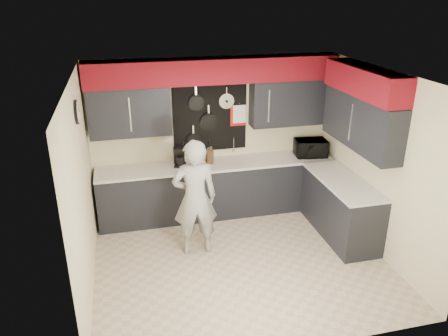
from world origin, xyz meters
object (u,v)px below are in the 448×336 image
object	(u,v)px
person	(195,198)
utensil_crock	(201,160)
coffee_maker	(180,156)
knife_block	(210,157)
microwave	(310,148)

from	to	relation	value
person	utensil_crock	bearing A→B (deg)	-104.46
coffee_maker	person	xyz separation A→B (m)	(0.05, -1.12, -0.22)
knife_block	utensil_crock	bearing A→B (deg)	-178.01
coffee_maker	person	world-z (taller)	person
microwave	knife_block	size ratio (longest dim) A/B	2.27
microwave	person	bearing A→B (deg)	-148.65
coffee_maker	person	distance (m)	1.14
utensil_crock	coffee_maker	xyz separation A→B (m)	(-0.34, 0.05, 0.08)
microwave	coffee_maker	world-z (taller)	coffee_maker
utensil_crock	knife_block	bearing A→B (deg)	5.94
microwave	utensil_crock	size ratio (longest dim) A/B	3.33
knife_block	utensil_crock	size ratio (longest dim) A/B	1.47
knife_block	person	bearing A→B (deg)	-116.01
coffee_maker	microwave	bearing A→B (deg)	14.48
utensil_crock	person	bearing A→B (deg)	-105.45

